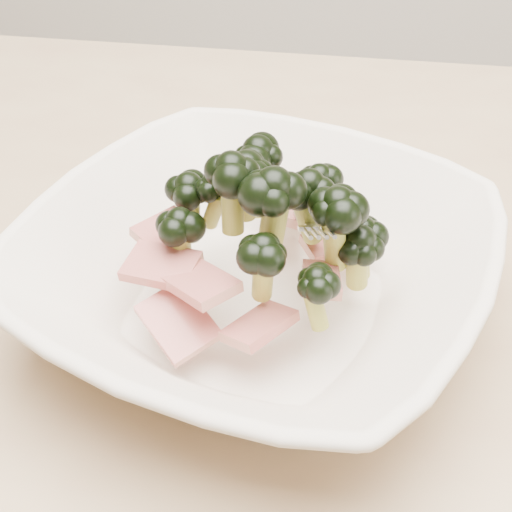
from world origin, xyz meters
name	(u,v)px	position (x,y,z in m)	size (l,w,h in m)	color
dining_table	(294,358)	(0.00, 0.00, 0.65)	(1.20, 0.80, 0.75)	tan
broccoli_dish	(257,266)	(-0.02, -0.05, 0.79)	(0.38, 0.38, 0.13)	beige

